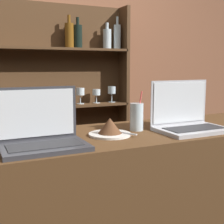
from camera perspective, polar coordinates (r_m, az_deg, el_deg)
The scene contains 6 objects.
back_wall at distance 2.69m, azimuth -13.17°, elevation 7.96°, with size 7.00×0.06×2.70m.
back_shelf at distance 2.66m, azimuth -10.26°, elevation 0.28°, with size 1.30×0.18×1.87m.
laptop_near at distance 1.27m, azimuth -12.73°, elevation -3.95°, with size 0.33×0.22×0.24m.
laptop_far at distance 1.61m, azimuth 13.69°, elevation -1.30°, with size 0.35×0.23×0.25m.
cake_plate at distance 1.44m, azimuth -0.39°, elevation -3.01°, with size 0.20×0.20×0.08m.
water_glass at distance 1.56m, azimuth 4.52°, elevation -0.87°, with size 0.07×0.07×0.20m.
Camera 1 is at (-0.57, -1.04, 1.36)m, focal length 50.00 mm.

